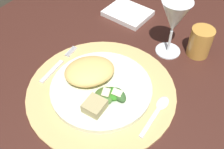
% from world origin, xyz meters
% --- Properties ---
extents(dining_table, '(1.21, 1.02, 0.75)m').
position_xyz_m(dining_table, '(0.00, 0.00, 0.62)').
color(dining_table, '#3E1F18').
rests_on(dining_table, ground).
extents(placemat, '(0.39, 0.39, 0.01)m').
position_xyz_m(placemat, '(-0.08, -0.10, 0.76)').
color(placemat, tan).
rests_on(placemat, dining_table).
extents(dinner_plate, '(0.26, 0.26, 0.01)m').
position_xyz_m(dinner_plate, '(-0.08, -0.10, 0.77)').
color(dinner_plate, silver).
rests_on(dinner_plate, placemat).
extents(pasta_serving, '(0.16, 0.17, 0.04)m').
position_xyz_m(pasta_serving, '(-0.12, -0.09, 0.79)').
color(pasta_serving, '#EBBF69').
rests_on(pasta_serving, dinner_plate).
extents(salad_greens, '(0.08, 0.07, 0.03)m').
position_xyz_m(salad_greens, '(-0.04, -0.12, 0.78)').
color(salad_greens, '#2D7A1D').
rests_on(salad_greens, dinner_plate).
extents(bread_piece, '(0.05, 0.05, 0.02)m').
position_xyz_m(bread_piece, '(-0.05, -0.17, 0.78)').
color(bread_piece, tan).
rests_on(bread_piece, dinner_plate).
extents(fork, '(0.03, 0.16, 0.00)m').
position_xyz_m(fork, '(-0.23, -0.10, 0.76)').
color(fork, silver).
rests_on(fork, placemat).
extents(spoon, '(0.03, 0.14, 0.01)m').
position_xyz_m(spoon, '(0.08, -0.08, 0.76)').
color(spoon, silver).
rests_on(spoon, placemat).
extents(napkin, '(0.15, 0.13, 0.02)m').
position_xyz_m(napkin, '(-0.20, 0.23, 0.76)').
color(napkin, white).
rests_on(napkin, dining_table).
extents(wine_glass, '(0.08, 0.08, 0.17)m').
position_xyz_m(wine_glass, '(-0.00, 0.13, 0.87)').
color(wine_glass, silver).
rests_on(wine_glass, dining_table).
extents(amber_tumbler, '(0.06, 0.06, 0.09)m').
position_xyz_m(amber_tumbler, '(0.08, 0.17, 0.80)').
color(amber_tumbler, gold).
rests_on(amber_tumbler, dining_table).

